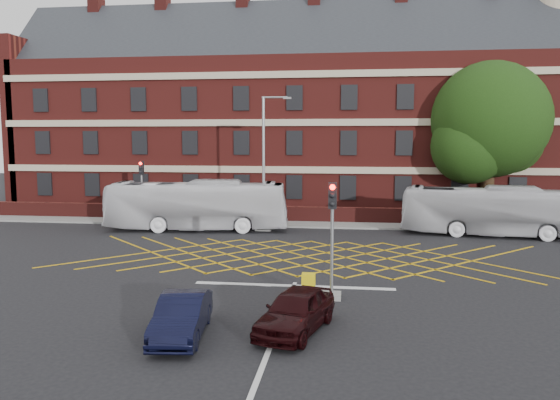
# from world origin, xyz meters

# --- Properties ---
(ground) EXTENTS (120.00, 120.00, 0.00)m
(ground) POSITION_xyz_m (0.00, 0.00, 0.00)
(ground) COLOR black
(ground) RESTS_ON ground
(victorian_building) EXTENTS (51.00, 12.17, 20.40)m
(victorian_building) POSITION_xyz_m (0.25, 22.00, 7.84)
(victorian_building) COLOR maroon
(victorian_building) RESTS_ON ground
(boundary_wall) EXTENTS (56.00, 0.50, 1.10)m
(boundary_wall) POSITION_xyz_m (0.00, 13.00, 0.55)
(boundary_wall) COLOR #4F1715
(boundary_wall) RESTS_ON ground
(far_pavement) EXTENTS (60.00, 3.00, 0.12)m
(far_pavement) POSITION_xyz_m (0.00, 12.00, 0.06)
(far_pavement) COLOR slate
(far_pavement) RESTS_ON ground
(box_junction_hatching) EXTENTS (8.22, 8.22, 0.02)m
(box_junction_hatching) POSITION_xyz_m (0.00, 2.00, 0.01)
(box_junction_hatching) COLOR #CC990C
(box_junction_hatching) RESTS_ON ground
(stop_line) EXTENTS (8.00, 0.30, 0.02)m
(stop_line) POSITION_xyz_m (0.00, -3.50, 0.01)
(stop_line) COLOR silver
(stop_line) RESTS_ON ground
(centre_line) EXTENTS (0.15, 14.00, 0.02)m
(centre_line) POSITION_xyz_m (0.00, -10.00, 0.01)
(centre_line) COLOR silver
(centre_line) RESTS_ON ground
(bus_left) EXTENTS (11.67, 3.71, 3.20)m
(bus_left) POSITION_xyz_m (-7.49, 8.92, 1.60)
(bus_left) COLOR silver
(bus_left) RESTS_ON ground
(bus_right) EXTENTS (11.03, 4.12, 3.00)m
(bus_right) POSITION_xyz_m (10.70, 9.23, 1.50)
(bus_right) COLOR silver
(bus_right) RESTS_ON ground
(car_navy) EXTENTS (1.74, 3.91, 1.25)m
(car_navy) POSITION_xyz_m (-2.72, -9.44, 0.62)
(car_navy) COLOR black
(car_navy) RESTS_ON ground
(car_maroon) EXTENTS (2.53, 4.13, 1.31)m
(car_maroon) POSITION_xyz_m (0.59, -8.58, 0.66)
(car_maroon) COLOR black
(car_maroon) RESTS_ON ground
(deciduous_tree) EXTENTS (8.26, 8.19, 11.24)m
(deciduous_tree) POSITION_xyz_m (11.82, 15.76, 6.58)
(deciduous_tree) COLOR black
(deciduous_tree) RESTS_ON ground
(traffic_light_near) EXTENTS (0.70, 0.70, 4.27)m
(traffic_light_near) POSITION_xyz_m (1.55, -4.99, 1.76)
(traffic_light_near) COLOR slate
(traffic_light_near) RESTS_ON ground
(traffic_light_far) EXTENTS (0.70, 0.70, 4.27)m
(traffic_light_far) POSITION_xyz_m (-12.15, 11.46, 1.76)
(traffic_light_far) COLOR slate
(traffic_light_far) RESTS_ON ground
(street_lamp) EXTENTS (2.25, 1.00, 8.43)m
(street_lamp) POSITION_xyz_m (-3.21, 9.47, 2.86)
(street_lamp) COLOR slate
(street_lamp) RESTS_ON ground
(direction_signs) EXTENTS (1.10, 0.16, 2.20)m
(direction_signs) POSITION_xyz_m (-12.85, 11.86, 1.38)
(direction_signs) COLOR gray
(direction_signs) RESTS_ON ground
(utility_cabinet) EXTENTS (0.49, 0.38, 0.96)m
(utility_cabinet) POSITION_xyz_m (0.72, -5.18, 0.48)
(utility_cabinet) COLOR yellow
(utility_cabinet) RESTS_ON ground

